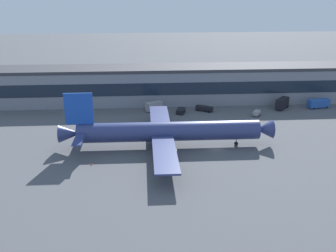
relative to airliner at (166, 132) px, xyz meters
The scene contains 10 objects.
ground_plane 15.22m from the airliner, ahead, with size 600.00×600.00×0.00m, color #4C4F54.
terminal_building 48.96m from the airliner, 73.01° to the left, with size 171.49×15.46×14.32m.
airliner is the anchor object (origin of this frame).
catering_truck 57.48m from the airliner, 36.29° to the left, with size 6.70×7.13×4.15m.
pushback_tractor 32.51m from the airliner, 76.51° to the left, with size 3.86×5.34×1.75m.
belt_loader 37.37m from the airliner, 63.80° to the left, with size 6.48×5.10×1.95m.
fuel_truck 70.12m from the airliner, 29.54° to the left, with size 8.80×4.46×3.35m.
baggage_tug 43.57m from the airliner, 37.56° to the left, with size 3.57×4.12×1.85m.
stair_truck 34.59m from the airliner, 93.81° to the left, with size 6.46×4.47×3.55m.
traffic_cone_0 23.28m from the airliner, 151.71° to the right, with size 0.50×0.50×0.62m, color #F2590C.
Camera 1 is at (-20.85, -101.15, 43.67)m, focal length 41.42 mm.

